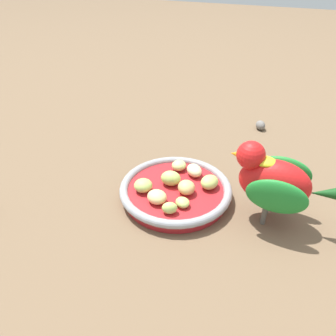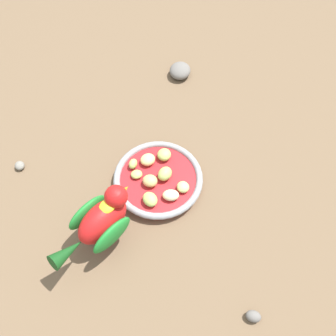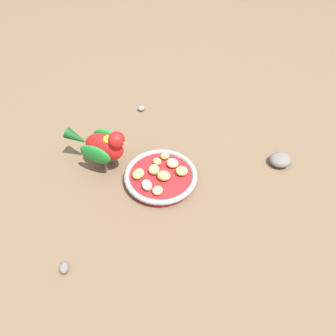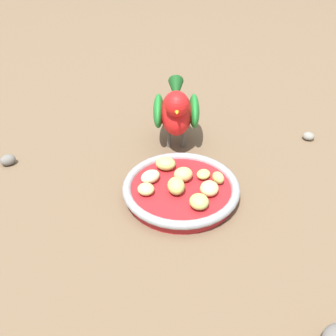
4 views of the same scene
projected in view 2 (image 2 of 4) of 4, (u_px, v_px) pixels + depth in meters
ground_plane at (174, 180)px, 0.82m from camera, size 4.00×4.00×0.00m
feeding_bowl at (158, 179)px, 0.80m from camera, size 0.20×0.20×0.03m
apple_piece_0 at (148, 160)px, 0.81m from camera, size 0.04×0.04×0.02m
apple_piece_1 at (165, 174)px, 0.79m from camera, size 0.03×0.04×0.03m
apple_piece_2 at (151, 200)px, 0.75m from camera, size 0.04×0.04×0.02m
apple_piece_3 at (150, 181)px, 0.78m from camera, size 0.04×0.04×0.02m
apple_piece_4 at (183, 187)px, 0.77m from camera, size 0.04×0.03×0.02m
apple_piece_5 at (171, 195)px, 0.76m from camera, size 0.04×0.04×0.02m
apple_piece_6 at (164, 155)px, 0.81m from camera, size 0.04×0.04×0.02m
apple_piece_7 at (137, 174)px, 0.79m from camera, size 0.03×0.03×0.01m
apple_piece_8 at (133, 164)px, 0.80m from camera, size 0.03×0.03×0.02m
parrot at (101, 221)px, 0.68m from camera, size 0.09×0.19×0.13m
rock_large at (180, 71)px, 0.97m from camera, size 0.08×0.08×0.03m
pebble_0 at (253, 316)px, 0.66m from camera, size 0.03×0.03×0.02m
pebble_1 at (20, 166)px, 0.83m from camera, size 0.03×0.03×0.02m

